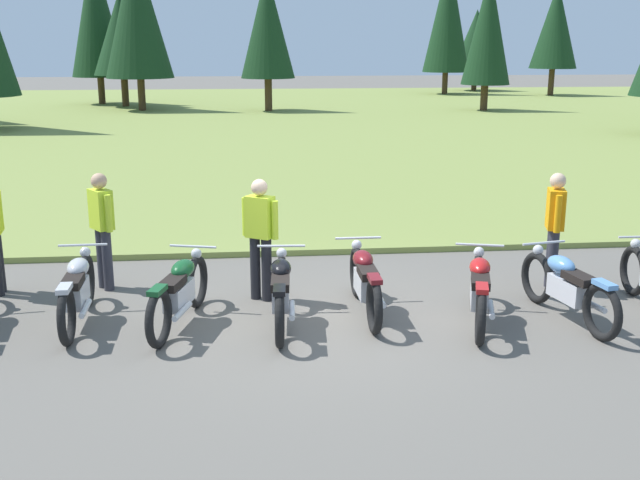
{
  "coord_description": "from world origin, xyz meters",
  "views": [
    {
      "loc": [
        -0.96,
        -9.05,
        3.43
      ],
      "look_at": [
        0.0,
        0.6,
        0.9
      ],
      "focal_mm": 42.88,
      "sensor_mm": 36.0,
      "label": 1
    }
  ],
  "objects_px": {
    "motorcycle_silver": "(77,290)",
    "motorcycle_maroon": "(365,281)",
    "rider_checking_bike": "(555,224)",
    "rider_in_hivis_vest": "(102,224)",
    "motorcycle_red": "(479,290)",
    "motorcycle_sky_blue": "(567,287)",
    "motorcycle_british_green": "(179,292)",
    "rider_with_back_turned": "(260,232)",
    "motorcycle_black": "(281,291)"
  },
  "relations": [
    {
      "from": "motorcycle_silver",
      "to": "motorcycle_maroon",
      "type": "height_order",
      "value": "same"
    },
    {
      "from": "rider_checking_bike",
      "to": "rider_in_hivis_vest",
      "type": "xyz_separation_m",
      "value": [
        -6.32,
        0.61,
        0.0
      ]
    },
    {
      "from": "motorcycle_red",
      "to": "motorcycle_sky_blue",
      "type": "height_order",
      "value": "same"
    },
    {
      "from": "motorcycle_silver",
      "to": "rider_in_hivis_vest",
      "type": "xyz_separation_m",
      "value": [
        0.1,
        1.38,
        0.51
      ]
    },
    {
      "from": "motorcycle_british_green",
      "to": "motorcycle_maroon",
      "type": "distance_m",
      "value": 2.35
    },
    {
      "from": "motorcycle_sky_blue",
      "to": "motorcycle_red",
      "type": "bearing_deg",
      "value": -179.46
    },
    {
      "from": "motorcycle_british_green",
      "to": "rider_with_back_turned",
      "type": "relative_size",
      "value": 1.23
    },
    {
      "from": "motorcycle_silver",
      "to": "motorcycle_maroon",
      "type": "distance_m",
      "value": 3.61
    },
    {
      "from": "motorcycle_black",
      "to": "rider_in_hivis_vest",
      "type": "distance_m",
      "value": 2.99
    },
    {
      "from": "motorcycle_british_green",
      "to": "rider_checking_bike",
      "type": "relative_size",
      "value": 1.23
    },
    {
      "from": "motorcycle_silver",
      "to": "motorcycle_red",
      "type": "height_order",
      "value": "same"
    },
    {
      "from": "motorcycle_maroon",
      "to": "motorcycle_silver",
      "type": "bearing_deg",
      "value": -179.84
    },
    {
      "from": "motorcycle_black",
      "to": "rider_checking_bike",
      "type": "height_order",
      "value": "rider_checking_bike"
    },
    {
      "from": "motorcycle_maroon",
      "to": "rider_with_back_turned",
      "type": "distance_m",
      "value": 1.57
    },
    {
      "from": "rider_with_back_turned",
      "to": "rider_checking_bike",
      "type": "bearing_deg",
      "value": 1.1
    },
    {
      "from": "motorcycle_maroon",
      "to": "motorcycle_red",
      "type": "height_order",
      "value": "same"
    },
    {
      "from": "rider_checking_bike",
      "to": "rider_with_back_turned",
      "type": "distance_m",
      "value": 4.12
    },
    {
      "from": "motorcycle_british_green",
      "to": "motorcycle_maroon",
      "type": "height_order",
      "value": "same"
    },
    {
      "from": "motorcycle_black",
      "to": "rider_in_hivis_vest",
      "type": "xyz_separation_m",
      "value": [
        -2.42,
        1.69,
        0.51
      ]
    },
    {
      "from": "motorcycle_silver",
      "to": "rider_with_back_turned",
      "type": "xyz_separation_m",
      "value": [
        2.29,
        0.69,
        0.51
      ]
    },
    {
      "from": "rider_in_hivis_vest",
      "to": "motorcycle_red",
      "type": "bearing_deg",
      "value": -21.01
    },
    {
      "from": "motorcycle_black",
      "to": "rider_with_back_turned",
      "type": "relative_size",
      "value": 1.26
    },
    {
      "from": "motorcycle_black",
      "to": "motorcycle_sky_blue",
      "type": "bearing_deg",
      "value": -2.8
    },
    {
      "from": "motorcycle_silver",
      "to": "rider_with_back_turned",
      "type": "height_order",
      "value": "rider_with_back_turned"
    },
    {
      "from": "rider_in_hivis_vest",
      "to": "rider_with_back_turned",
      "type": "height_order",
      "value": "same"
    },
    {
      "from": "rider_checking_bike",
      "to": "rider_in_hivis_vest",
      "type": "relative_size",
      "value": 1.0
    },
    {
      "from": "motorcycle_red",
      "to": "rider_checking_bike",
      "type": "distance_m",
      "value": 1.98
    },
    {
      "from": "motorcycle_british_green",
      "to": "motorcycle_maroon",
      "type": "relative_size",
      "value": 0.98
    },
    {
      "from": "rider_in_hivis_vest",
      "to": "motorcycle_black",
      "type": "bearing_deg",
      "value": -34.89
    },
    {
      "from": "motorcycle_british_green",
      "to": "motorcycle_sky_blue",
      "type": "distance_m",
      "value": 4.85
    },
    {
      "from": "motorcycle_silver",
      "to": "motorcycle_red",
      "type": "bearing_deg",
      "value": -5.61
    },
    {
      "from": "motorcycle_maroon",
      "to": "rider_in_hivis_vest",
      "type": "distance_m",
      "value": 3.81
    },
    {
      "from": "motorcycle_maroon",
      "to": "rider_with_back_turned",
      "type": "relative_size",
      "value": 1.26
    },
    {
      "from": "motorcycle_black",
      "to": "motorcycle_british_green",
      "type": "bearing_deg",
      "value": 175.02
    },
    {
      "from": "motorcycle_british_green",
      "to": "motorcycle_red",
      "type": "bearing_deg",
      "value": -4.56
    },
    {
      "from": "motorcycle_black",
      "to": "motorcycle_maroon",
      "type": "xyz_separation_m",
      "value": [
        1.1,
        0.31,
        0.0
      ]
    },
    {
      "from": "motorcycle_maroon",
      "to": "rider_checking_bike",
      "type": "bearing_deg",
      "value": 15.17
    },
    {
      "from": "rider_with_back_turned",
      "to": "motorcycle_black",
      "type": "bearing_deg",
      "value": -77.39
    },
    {
      "from": "motorcycle_maroon",
      "to": "rider_checking_bike",
      "type": "distance_m",
      "value": 2.95
    },
    {
      "from": "motorcycle_silver",
      "to": "rider_in_hivis_vest",
      "type": "height_order",
      "value": "rider_in_hivis_vest"
    },
    {
      "from": "rider_with_back_turned",
      "to": "motorcycle_sky_blue",
      "type": "bearing_deg",
      "value": -17.01
    },
    {
      "from": "motorcycle_red",
      "to": "motorcycle_sky_blue",
      "type": "relative_size",
      "value": 0.98
    },
    {
      "from": "motorcycle_black",
      "to": "motorcycle_red",
      "type": "height_order",
      "value": "same"
    },
    {
      "from": "rider_checking_bike",
      "to": "motorcycle_maroon",
      "type": "bearing_deg",
      "value": -164.83
    },
    {
      "from": "rider_in_hivis_vest",
      "to": "rider_with_back_turned",
      "type": "xyz_separation_m",
      "value": [
        2.2,
        -0.69,
        0.0
      ]
    },
    {
      "from": "motorcycle_british_green",
      "to": "motorcycle_red",
      "type": "xyz_separation_m",
      "value": [
        3.71,
        -0.3,
        0.0
      ]
    },
    {
      "from": "motorcycle_maroon",
      "to": "motorcycle_red",
      "type": "distance_m",
      "value": 1.45
    },
    {
      "from": "motorcycle_sky_blue",
      "to": "rider_checking_bike",
      "type": "distance_m",
      "value": 1.38
    },
    {
      "from": "motorcycle_red",
      "to": "motorcycle_black",
      "type": "bearing_deg",
      "value": 175.65
    },
    {
      "from": "motorcycle_red",
      "to": "rider_in_hivis_vest",
      "type": "height_order",
      "value": "rider_in_hivis_vest"
    }
  ]
}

